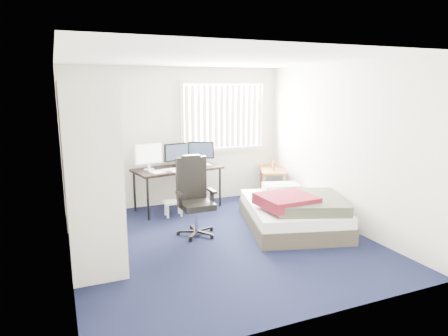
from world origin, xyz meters
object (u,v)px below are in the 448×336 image
object	(u,v)px
desk	(177,166)
bed	(293,211)
office_chair	(195,204)
nightstand	(272,172)

from	to	relation	value
desk	bed	xyz separation A→B (m)	(1.37, -1.65, -0.51)
office_chair	bed	world-z (taller)	office_chair
desk	office_chair	distance (m)	1.34
desk	office_chair	bearing A→B (deg)	-95.24
office_chair	nightstand	distance (m)	2.32
desk	nightstand	xyz separation A→B (m)	(1.87, -0.09, -0.25)
nightstand	bed	distance (m)	1.66
desk	nightstand	distance (m)	1.89
nightstand	bed	bearing A→B (deg)	-107.87
office_chair	nightstand	world-z (taller)	office_chair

